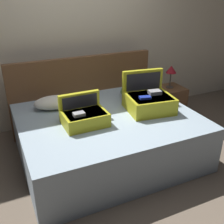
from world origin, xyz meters
TOP-DOWN VIEW (x-y plane):
  - ground_plane at (0.00, 0.00)m, footprint 12.00×12.00m
  - back_wall at (0.00, 1.65)m, footprint 8.00×0.10m
  - bed at (0.00, 0.40)m, footprint 2.03×1.66m
  - headboard at (0.00, 1.27)m, footprint 2.08×0.08m
  - hard_case_large at (0.52, 0.35)m, footprint 0.59×0.56m
  - hard_case_medium at (-0.32, 0.31)m, footprint 0.48×0.37m
  - pillow_near_headboard at (-0.52, 0.87)m, footprint 0.51×0.31m
  - pillow_center_head at (0.62, 0.82)m, footprint 0.57×0.39m
  - nightstand at (1.30, 0.98)m, footprint 0.44×0.40m
  - table_lamp at (1.30, 0.98)m, footprint 0.16×0.16m

SIDE VIEW (x-z plane):
  - ground_plane at x=0.00m, z-range 0.00..0.00m
  - nightstand at x=1.30m, z-range 0.00..0.53m
  - bed at x=0.00m, z-range 0.00..0.56m
  - headboard at x=0.00m, z-range 0.00..1.07m
  - pillow_near_headboard at x=-0.52m, z-range 0.56..0.72m
  - pillow_center_head at x=0.62m, z-range 0.56..0.75m
  - hard_case_medium at x=-0.32m, z-range 0.50..0.82m
  - hard_case_large at x=0.52m, z-range 0.47..0.91m
  - table_lamp at x=1.30m, z-range 0.62..0.97m
  - back_wall at x=0.00m, z-range 0.00..2.60m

